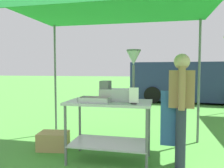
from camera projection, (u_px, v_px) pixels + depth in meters
name	position (u px, v px, depth m)	size (l,w,h in m)	color
ground_plane	(133.00, 106.00, 8.45)	(70.00, 70.00, 0.00)	#478E38
stall_canopy	(111.00, 10.00, 3.33)	(3.12, 2.27, 2.37)	slate
donut_cart	(109.00, 117.00, 3.34)	(1.26, 0.69, 0.92)	#B7B7BC
donut_tray	(95.00, 100.00, 3.23)	(0.45, 0.27, 0.07)	#B7B7BC
donut_fryer	(121.00, 85.00, 3.35)	(0.61, 0.28, 0.77)	#B7B7BC
menu_sign	(134.00, 97.00, 3.04)	(0.13, 0.05, 0.23)	black
vendor	(181.00, 104.00, 3.12)	(0.46, 0.53, 1.61)	#2D3347
supply_crate	(53.00, 141.00, 3.86)	(0.54, 0.43, 0.30)	tan
van_navy	(190.00, 81.00, 9.59)	(5.07, 2.36, 1.69)	navy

